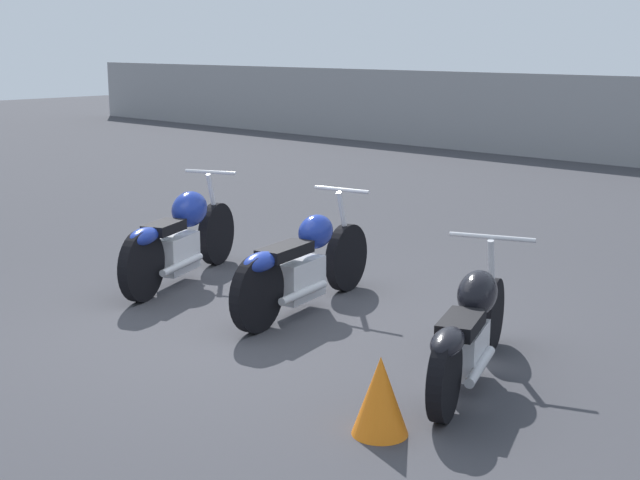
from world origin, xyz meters
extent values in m
plane|color=#38383D|center=(0.00, 0.00, 0.00)|extent=(60.00, 60.00, 0.00)
cylinder|color=black|center=(-2.01, 1.25, 0.33)|extent=(0.36, 0.65, 0.67)
cylinder|color=black|center=(-1.41, -0.14, 0.33)|extent=(0.36, 0.65, 0.67)
cube|color=silver|center=(-1.68, 0.48, 0.30)|extent=(0.40, 0.58, 0.37)
ellipsoid|color=navy|center=(-1.78, 0.72, 0.70)|extent=(0.48, 0.58, 0.36)
cube|color=black|center=(-1.58, 0.25, 0.61)|extent=(0.41, 0.53, 0.10)
ellipsoid|color=navy|center=(-1.43, -0.10, 0.60)|extent=(0.36, 0.48, 0.16)
cylinder|color=silver|center=(-1.97, 1.15, 1.02)|extent=(0.55, 0.27, 0.04)
cylinder|color=silver|center=(-1.99, 1.20, 0.68)|extent=(0.15, 0.26, 0.67)
cylinder|color=silver|center=(-1.51, 0.39, 0.23)|extent=(0.36, 0.71, 0.07)
cylinder|color=black|center=(-0.29, 1.44, 0.33)|extent=(0.24, 0.66, 0.65)
cylinder|color=black|center=(0.03, -0.01, 0.33)|extent=(0.24, 0.66, 0.65)
cube|color=silver|center=(-0.11, 0.64, 0.29)|extent=(0.31, 0.57, 0.36)
ellipsoid|color=navy|center=(-0.17, 0.89, 0.68)|extent=(0.35, 0.47, 0.31)
cube|color=black|center=(-0.06, 0.39, 0.60)|extent=(0.36, 0.62, 0.10)
ellipsoid|color=navy|center=(0.02, 0.03, 0.59)|extent=(0.29, 0.47, 0.16)
cylinder|color=silver|center=(-0.27, 1.34, 1.00)|extent=(0.58, 0.16, 0.04)
cylinder|color=silver|center=(-0.28, 1.39, 0.66)|extent=(0.10, 0.26, 0.66)
cylinder|color=silver|center=(0.04, 0.52, 0.23)|extent=(0.22, 0.68, 0.07)
cylinder|color=black|center=(1.65, 0.98, 0.28)|extent=(0.30, 0.56, 0.56)
cylinder|color=black|center=(2.20, -0.39, 0.28)|extent=(0.30, 0.56, 0.56)
cube|color=silver|center=(1.95, 0.22, 0.25)|extent=(0.38, 0.57, 0.31)
ellipsoid|color=black|center=(1.86, 0.46, 0.59)|extent=(0.44, 0.57, 0.32)
cube|color=black|center=(2.04, -0.01, 0.51)|extent=(0.41, 0.55, 0.10)
ellipsoid|color=black|center=(2.18, -0.35, 0.51)|extent=(0.35, 0.48, 0.16)
cylinder|color=silver|center=(1.69, 0.89, 0.91)|extent=(0.62, 0.28, 0.04)
cylinder|color=silver|center=(1.67, 0.93, 0.60)|extent=(0.14, 0.24, 0.62)
cylinder|color=silver|center=(2.12, 0.13, 0.20)|extent=(0.32, 0.66, 0.07)
cone|color=orange|center=(2.04, -0.83, 0.25)|extent=(0.35, 0.35, 0.50)
camera|label=1|loc=(5.28, -4.76, 2.35)|focal=50.00mm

